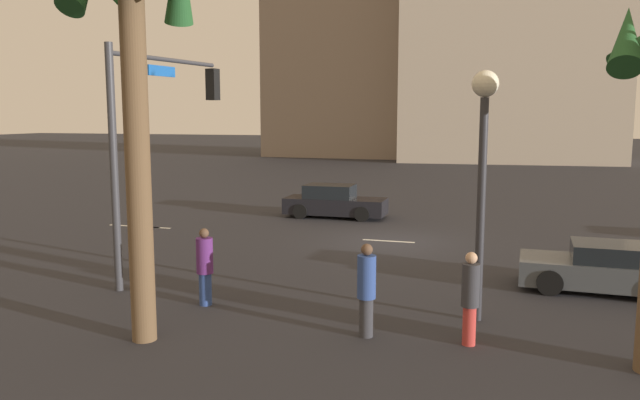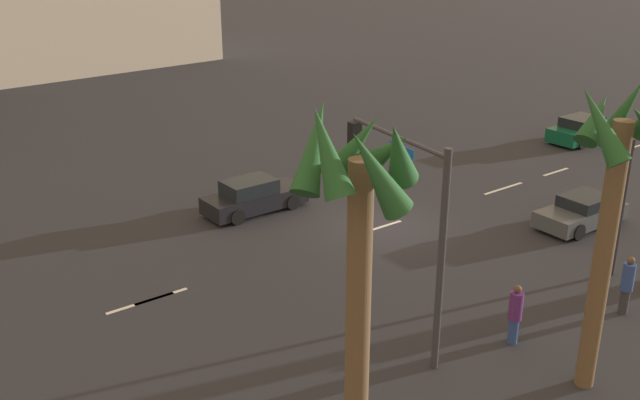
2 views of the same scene
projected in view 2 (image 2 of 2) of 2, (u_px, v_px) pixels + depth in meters
The scene contains 16 objects.
ground_plane at pixel (385, 226), 28.70m from camera, with size 220.00×220.00×0.00m, color #28282D.
lane_stripe_0 at pixel (633, 148), 38.86m from camera, with size 2.59×0.14×0.01m, color silver.
lane_stripe_1 at pixel (556, 172), 35.00m from camera, with size 1.90×0.14×0.01m, color silver.
lane_stripe_2 at pixel (503, 188), 32.79m from camera, with size 2.59×0.14×0.01m, color silver.
lane_stripe_3 at pixel (384, 226), 28.64m from camera, with size 1.87×0.14×0.01m, color silver.
lane_stripe_4 at pixel (161, 297), 23.20m from camera, with size 1.84×0.14×0.01m, color silver.
lane_stripe_5 at pixel (141, 303), 22.80m from camera, with size 2.29×0.14×0.01m, color silver.
car_0 at pixel (254, 197), 29.94m from camera, with size 4.42×1.82×1.43m.
car_1 at pixel (582, 212), 28.53m from camera, with size 3.96×1.94×1.24m.
car_2 at pixel (583, 130), 39.79m from camera, with size 4.40×1.99×1.43m.
traffic_signal at pixel (408, 205), 19.27m from camera, with size 0.92×4.67×6.21m.
streetlamp at pixel (628, 169), 23.32m from camera, with size 0.56×0.56×5.37m.
pedestrian_1 at pixel (627, 284), 21.87m from camera, with size 0.40×0.40×1.91m.
pedestrian_2 at pixel (515, 313), 20.31m from camera, with size 0.55×0.55×1.84m.
palm_tree_0 at pixel (614, 180), 16.78m from camera, with size 2.53×2.29×8.04m.
palm_tree_3 at pixel (357, 229), 13.18m from camera, with size 2.31×2.67×8.48m.
Camera 2 is at (18.07, 19.50, 11.20)m, focal length 40.25 mm.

